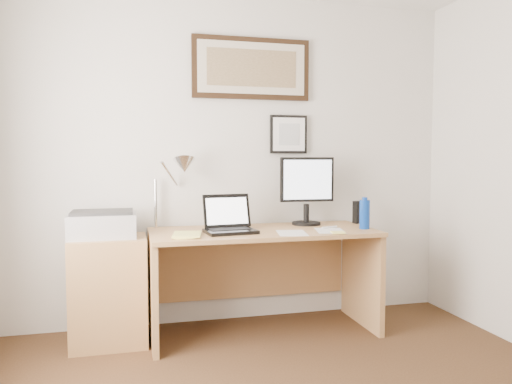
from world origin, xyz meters
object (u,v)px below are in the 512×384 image
object	(u,v)px
water_bottle	(365,214)
lcd_monitor	(307,187)
book	(173,235)
laptop	(229,224)
desk	(260,260)
side_cabinet	(109,291)
printer	(103,224)

from	to	relation	value
water_bottle	lcd_monitor	distance (m)	0.49
water_bottle	book	xyz separation A→B (m)	(-1.38, -0.01, -0.10)
book	laptop	bearing A→B (deg)	13.97
water_bottle	desk	xyz separation A→B (m)	(-0.73, 0.21, -0.34)
side_cabinet	laptop	size ratio (longest dim) A/B	2.00
side_cabinet	book	size ratio (longest dim) A/B	2.94
book	laptop	xyz separation A→B (m)	(0.40, 0.10, 0.05)
laptop	lcd_monitor	world-z (taller)	lcd_monitor
desk	laptop	world-z (taller)	laptop
water_bottle	lcd_monitor	xyz separation A→B (m)	(-0.33, 0.31, 0.18)
water_bottle	printer	bearing A→B (deg)	173.67
side_cabinet	laptop	bearing A→B (deg)	-6.41
book	desk	size ratio (longest dim) A/B	0.16
laptop	lcd_monitor	distance (m)	0.73
book	desk	world-z (taller)	book
side_cabinet	laptop	world-z (taller)	laptop
side_cabinet	printer	world-z (taller)	printer
book	lcd_monitor	bearing A→B (deg)	17.00
lcd_monitor	printer	size ratio (longest dim) A/B	1.18
laptop	book	bearing A→B (deg)	-166.03
desk	lcd_monitor	size ratio (longest dim) A/B	3.08
desk	book	bearing A→B (deg)	-160.91
side_cabinet	book	distance (m)	0.61
side_cabinet	desk	world-z (taller)	desk
desk	lcd_monitor	distance (m)	0.67
side_cabinet	desk	xyz separation A→B (m)	(1.07, 0.04, 0.15)
book	laptop	world-z (taller)	laptop
water_bottle	lcd_monitor	size ratio (longest dim) A/B	0.41
printer	lcd_monitor	bearing A→B (deg)	3.91
side_cabinet	lcd_monitor	distance (m)	1.62
water_bottle	laptop	world-z (taller)	laptop
book	laptop	distance (m)	0.41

